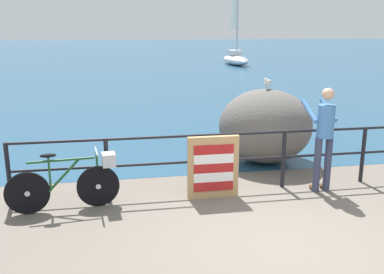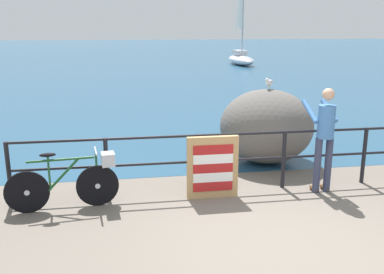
{
  "view_description": "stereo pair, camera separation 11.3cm",
  "coord_description": "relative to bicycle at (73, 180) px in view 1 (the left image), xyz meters",
  "views": [
    {
      "loc": [
        -2.06,
        -4.76,
        2.74
      ],
      "look_at": [
        -0.79,
        2.38,
        0.88
      ],
      "focal_mm": 40.17,
      "sensor_mm": 36.0,
      "label": 1
    },
    {
      "loc": [
        -1.95,
        -4.78,
        2.74
      ],
      "look_at": [
        -0.79,
        2.38,
        0.88
      ],
      "focal_mm": 40.17,
      "sensor_mm": 36.0,
      "label": 2
    }
  ],
  "objects": [
    {
      "name": "sea_surface",
      "position": [
        2.77,
        46.2,
        -0.46
      ],
      "size": [
        120.0,
        90.0,
        0.01
      ],
      "primitive_type": "cube",
      "color": "navy",
      "rests_on": "ground_plane"
    },
    {
      "name": "bicycle",
      "position": [
        0.0,
        0.0,
        0.0
      ],
      "size": [
        1.69,
        0.48,
        0.92
      ],
      "rotation": [
        0.0,
        0.0,
        0.11
      ],
      "color": "black",
      "rests_on": "ground_plane"
    },
    {
      "name": "ground_plane",
      "position": [
        2.77,
        18.35,
        -0.51
      ],
      "size": [
        120.0,
        120.0,
        0.1
      ],
      "primitive_type": "cube",
      "color": "#6B6056"
    },
    {
      "name": "folded_deckchair_stack",
      "position": [
        2.21,
        0.08,
        0.06
      ],
      "size": [
        0.84,
        0.1,
        1.04
      ],
      "color": "tan",
      "rests_on": "ground_plane"
    },
    {
      "name": "breakwater_boulder_main",
      "position": [
        3.71,
        1.83,
        0.29
      ],
      "size": [
        1.92,
        1.87,
        1.51
      ],
      "color": "#605B56",
      "rests_on": "ground"
    },
    {
      "name": "person_at_railing",
      "position": [
        4.1,
        0.05,
        0.53
      ],
      "size": [
        0.47,
        0.65,
        1.78
      ],
      "rotation": [
        0.0,
        0.0,
        1.64
      ],
      "color": "#333851",
      "rests_on": "ground_plane"
    },
    {
      "name": "promenade_railing",
      "position": [
        2.77,
        0.33,
        0.18
      ],
      "size": [
        7.61,
        0.07,
        1.02
      ],
      "color": "black",
      "rests_on": "ground_plane"
    },
    {
      "name": "sailboat",
      "position": [
        9.54,
        24.84,
        0.24
      ],
      "size": [
        1.51,
        4.46,
        6.16
      ],
      "rotation": [
        0.0,
        0.0,
        4.76
      ],
      "color": "white",
      "rests_on": "sea_surface"
    },
    {
      "name": "seagull",
      "position": [
        3.76,
        1.92,
        1.19
      ],
      "size": [
        0.27,
        0.3,
        0.23
      ],
      "rotation": [
        0.0,
        0.0,
        4.02
      ],
      "color": "gold",
      "rests_on": "breakwater_boulder_main"
    }
  ]
}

